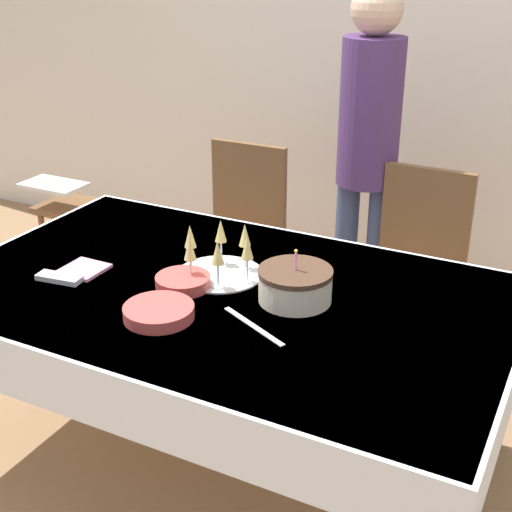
# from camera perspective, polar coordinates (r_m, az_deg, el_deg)

# --- Properties ---
(ground_plane) EXTENTS (12.00, 12.00, 0.00)m
(ground_plane) POSITION_cam_1_polar(r_m,az_deg,el_deg) (2.92, -2.36, -15.89)
(ground_plane) COLOR #93704C
(wall_back) EXTENTS (8.00, 0.05, 2.70)m
(wall_back) POSITION_cam_1_polar(r_m,az_deg,el_deg) (4.01, 11.09, 16.16)
(wall_back) COLOR silver
(wall_back) RESTS_ON ground_plane
(dining_table) EXTENTS (2.00, 1.23, 0.75)m
(dining_table) POSITION_cam_1_polar(r_m,az_deg,el_deg) (2.55, -2.61, -4.65)
(dining_table) COLOR white
(dining_table) RESTS_ON ground_plane
(dining_chair_far_left) EXTENTS (0.42, 0.42, 0.97)m
(dining_chair_far_left) POSITION_cam_1_polar(r_m,az_deg,el_deg) (3.53, -1.38, 1.79)
(dining_chair_far_left) COLOR brown
(dining_chair_far_left) RESTS_ON ground_plane
(dining_chair_far_right) EXTENTS (0.43, 0.43, 0.97)m
(dining_chair_far_right) POSITION_cam_1_polar(r_m,az_deg,el_deg) (3.24, 12.58, -0.99)
(dining_chair_far_right) COLOR brown
(dining_chair_far_right) RESTS_ON ground_plane
(birthday_cake) EXTENTS (0.25, 0.25, 0.19)m
(birthday_cake) POSITION_cam_1_polar(r_m,az_deg,el_deg) (2.41, 3.15, -2.33)
(birthday_cake) COLOR beige
(birthday_cake) RESTS_ON dining_table
(champagne_tray) EXTENTS (0.32, 0.32, 0.18)m
(champagne_tray) POSITION_cam_1_polar(r_m,az_deg,el_deg) (2.57, -2.98, 0.09)
(champagne_tray) COLOR silver
(champagne_tray) RESTS_ON dining_table
(plate_stack_main) EXTENTS (0.23, 0.23, 0.04)m
(plate_stack_main) POSITION_cam_1_polar(r_m,az_deg,el_deg) (2.33, -7.79, -4.47)
(plate_stack_main) COLOR #CC4C47
(plate_stack_main) RESTS_ON dining_table
(plate_stack_dessert) EXTENTS (0.19, 0.19, 0.04)m
(plate_stack_dessert) POSITION_cam_1_polar(r_m,az_deg,el_deg) (2.52, -5.87, -2.07)
(plate_stack_dessert) COLOR #CC4C47
(plate_stack_dessert) RESTS_ON dining_table
(cake_knife) EXTENTS (0.28, 0.15, 0.00)m
(cake_knife) POSITION_cam_1_polar(r_m,az_deg,el_deg) (2.27, -0.21, -5.62)
(cake_knife) COLOR silver
(cake_knife) RESTS_ON dining_table
(fork_pile) EXTENTS (0.18, 0.08, 0.02)m
(fork_pile) POSITION_cam_1_polar(r_m,az_deg,el_deg) (2.66, -15.45, -1.71)
(fork_pile) COLOR silver
(fork_pile) RESTS_ON dining_table
(napkin_pile) EXTENTS (0.15, 0.15, 0.01)m
(napkin_pile) POSITION_cam_1_polar(r_m,az_deg,el_deg) (2.71, -13.60, -1.03)
(napkin_pile) COLOR pink
(napkin_pile) RESTS_ON dining_table
(person_standing) EXTENTS (0.28, 0.28, 1.72)m
(person_standing) POSITION_cam_1_polar(r_m,az_deg,el_deg) (3.32, 8.99, 9.24)
(person_standing) COLOR #3F4C72
(person_standing) RESTS_ON ground_plane
(high_chair) EXTENTS (0.33, 0.35, 0.71)m
(high_chair) POSITION_cam_1_polar(r_m,az_deg,el_deg) (3.99, -14.79, 2.86)
(high_chair) COLOR brown
(high_chair) RESTS_ON ground_plane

